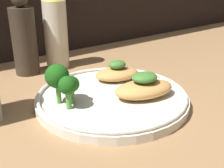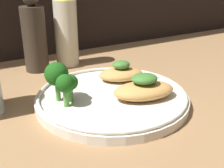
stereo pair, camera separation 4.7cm
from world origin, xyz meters
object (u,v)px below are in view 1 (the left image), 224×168
pepper_grinder (24,38)px  plate (112,97)px  broccoli_bunch (63,81)px  sauce_bottle (56,29)px

pepper_grinder → plate: bearing=-74.8°
plate → pepper_grinder: 24.25cm
broccoli_bunch → pepper_grinder: bearing=84.4°
pepper_grinder → broccoli_bunch: bearing=-95.6°
broccoli_bunch → sauce_bottle: 23.02cm
plate → broccoli_bunch: bearing=168.4°
broccoli_bunch → sauce_bottle: size_ratio=0.36×
plate → broccoli_bunch: broccoli_bunch is taller
pepper_grinder → sauce_bottle: bearing=0.0°
plate → sauce_bottle: (1.16, 22.48, 7.69)cm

